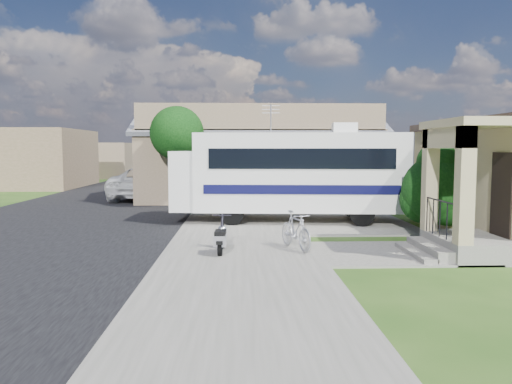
{
  "coord_description": "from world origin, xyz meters",
  "views": [
    {
      "loc": [
        -1.05,
        -13.43,
        2.69
      ],
      "look_at": [
        -0.5,
        2.5,
        1.3
      ],
      "focal_mm": 35.0,
      "sensor_mm": 36.0,
      "label": 1
    }
  ],
  "objects_px": {
    "van": "(159,175)",
    "bicycle": "(296,233)",
    "scooter": "(221,238)",
    "garden_hose": "(416,244)",
    "motorhome": "(291,173)",
    "shrub": "(438,187)",
    "pickup_truck": "(151,183)"
  },
  "relations": [
    {
      "from": "shrub",
      "to": "scooter",
      "type": "bearing_deg",
      "value": -156.89
    },
    {
      "from": "van",
      "to": "bicycle",
      "type": "bearing_deg",
      "value": -67.14
    },
    {
      "from": "motorhome",
      "to": "bicycle",
      "type": "bearing_deg",
      "value": -90.06
    },
    {
      "from": "scooter",
      "to": "van",
      "type": "distance_m",
      "value": 22.1
    },
    {
      "from": "bicycle",
      "to": "garden_hose",
      "type": "xyz_separation_m",
      "value": [
        3.35,
        0.42,
        -0.42
      ]
    },
    {
      "from": "scooter",
      "to": "garden_hose",
      "type": "xyz_separation_m",
      "value": [
        5.29,
        0.78,
        -0.34
      ]
    },
    {
      "from": "scooter",
      "to": "van",
      "type": "bearing_deg",
      "value": 104.74
    },
    {
      "from": "bicycle",
      "to": "pickup_truck",
      "type": "bearing_deg",
      "value": 93.66
    },
    {
      "from": "motorhome",
      "to": "shrub",
      "type": "distance_m",
      "value": 5.15
    },
    {
      "from": "shrub",
      "to": "bicycle",
      "type": "relative_size",
      "value": 1.76
    },
    {
      "from": "shrub",
      "to": "pickup_truck",
      "type": "xyz_separation_m",
      "value": [
        -10.93,
        11.37,
        -0.62
      ]
    },
    {
      "from": "pickup_truck",
      "to": "garden_hose",
      "type": "bearing_deg",
      "value": 133.46
    },
    {
      "from": "scooter",
      "to": "van",
      "type": "relative_size",
      "value": 0.23
    },
    {
      "from": "motorhome",
      "to": "van",
      "type": "bearing_deg",
      "value": 119.28
    },
    {
      "from": "motorhome",
      "to": "pickup_truck",
      "type": "xyz_separation_m",
      "value": [
        -6.59,
        8.62,
        -0.95
      ]
    },
    {
      "from": "van",
      "to": "shrub",
      "type": "bearing_deg",
      "value": -53.18
    },
    {
      "from": "motorhome",
      "to": "shrub",
      "type": "relative_size",
      "value": 2.9
    },
    {
      "from": "motorhome",
      "to": "scooter",
      "type": "xyz_separation_m",
      "value": [
        -2.37,
        -5.61,
        -1.4
      ]
    },
    {
      "from": "bicycle",
      "to": "pickup_truck",
      "type": "relative_size",
      "value": 0.27
    },
    {
      "from": "motorhome",
      "to": "scooter",
      "type": "relative_size",
      "value": 6.02
    },
    {
      "from": "motorhome",
      "to": "bicycle",
      "type": "xyz_separation_m",
      "value": [
        -0.43,
        -5.25,
        -1.32
      ]
    },
    {
      "from": "shrub",
      "to": "pickup_truck",
      "type": "relative_size",
      "value": 0.47
    },
    {
      "from": "motorhome",
      "to": "van",
      "type": "xyz_separation_m",
      "value": [
        -7.32,
        15.93,
        -0.95
      ]
    },
    {
      "from": "shrub",
      "to": "bicycle",
      "type": "xyz_separation_m",
      "value": [
        -4.77,
        -2.5,
        -0.99
      ]
    },
    {
      "from": "motorhome",
      "to": "pickup_truck",
      "type": "bearing_deg",
      "value": 131.98
    },
    {
      "from": "scooter",
      "to": "pickup_truck",
      "type": "height_order",
      "value": "pickup_truck"
    },
    {
      "from": "pickup_truck",
      "to": "van",
      "type": "bearing_deg",
      "value": -76.1
    },
    {
      "from": "scooter",
      "to": "bicycle",
      "type": "xyz_separation_m",
      "value": [
        1.94,
        0.36,
        0.08
      ]
    },
    {
      "from": "scooter",
      "to": "garden_hose",
      "type": "bearing_deg",
      "value": 10.19
    },
    {
      "from": "motorhome",
      "to": "bicycle",
      "type": "distance_m",
      "value": 5.43
    },
    {
      "from": "van",
      "to": "garden_hose",
      "type": "distance_m",
      "value": 23.16
    },
    {
      "from": "van",
      "to": "garden_hose",
      "type": "xyz_separation_m",
      "value": [
        10.25,
        -20.75,
        -0.79
      ]
    }
  ]
}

